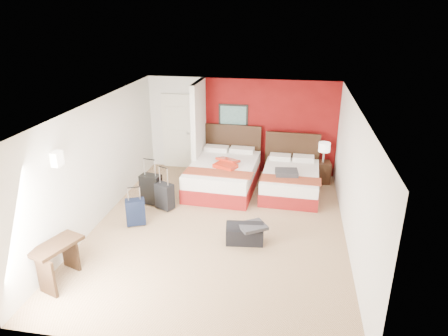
% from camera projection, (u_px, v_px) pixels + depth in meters
% --- Properties ---
extents(ground, '(6.50, 6.50, 0.00)m').
position_uv_depth(ground, '(219.00, 228.00, 8.25)').
color(ground, tan).
rests_on(ground, ground).
extents(room_walls, '(5.02, 6.52, 2.50)m').
position_uv_depth(room_walls, '(170.00, 144.00, 9.31)').
color(room_walls, white).
rests_on(room_walls, ground).
extents(red_accent_panel, '(3.50, 0.04, 2.50)m').
position_uv_depth(red_accent_panel, '(269.00, 127.00, 10.63)').
color(red_accent_panel, maroon).
rests_on(red_accent_panel, ground).
extents(partition_wall, '(0.12, 1.20, 2.50)m').
position_uv_depth(partition_wall, '(199.00, 131.00, 10.34)').
color(partition_wall, silver).
rests_on(partition_wall, ground).
extents(entry_door, '(0.82, 0.06, 2.05)m').
position_uv_depth(entry_door, '(177.00, 131.00, 11.08)').
color(entry_door, silver).
rests_on(entry_door, ground).
extents(bed_left, '(1.66, 2.28, 0.66)m').
position_uv_depth(bed_left, '(223.00, 176.00, 9.95)').
color(bed_left, silver).
rests_on(bed_left, ground).
extents(bed_right, '(1.39, 1.94, 0.57)m').
position_uv_depth(bed_right, '(290.00, 182.00, 9.73)').
color(bed_right, white).
rests_on(bed_right, ground).
extents(red_suitcase_open, '(0.76, 0.86, 0.09)m').
position_uv_depth(red_suitcase_open, '(227.00, 163.00, 9.71)').
color(red_suitcase_open, red).
rests_on(red_suitcase_open, bed_left).
extents(jacket_bundle, '(0.55, 0.46, 0.12)m').
position_uv_depth(jacket_bundle, '(287.00, 173.00, 9.34)').
color(jacket_bundle, '#36373B').
rests_on(jacket_bundle, bed_right).
extents(nightstand, '(0.42, 0.42, 0.55)m').
position_uv_depth(nightstand, '(322.00, 172.00, 10.33)').
color(nightstand, '#321C10').
rests_on(nightstand, ground).
extents(table_lamp, '(0.36, 0.36, 0.51)m').
position_uv_depth(table_lamp, '(324.00, 153.00, 10.14)').
color(table_lamp, white).
rests_on(table_lamp, nightstand).
extents(suitcase_black, '(0.49, 0.35, 0.67)m').
position_uv_depth(suitcase_black, '(151.00, 190.00, 9.16)').
color(suitcase_black, black).
rests_on(suitcase_black, ground).
extents(suitcase_charcoal, '(0.45, 0.38, 0.57)m').
position_uv_depth(suitcase_charcoal, '(165.00, 197.00, 8.93)').
color(suitcase_charcoal, black).
rests_on(suitcase_charcoal, ground).
extents(suitcase_navy, '(0.45, 0.37, 0.54)m').
position_uv_depth(suitcase_navy, '(136.00, 213.00, 8.28)').
color(suitcase_navy, black).
rests_on(suitcase_navy, ground).
extents(duffel_bag, '(0.74, 0.44, 0.35)m').
position_uv_depth(duffel_bag, '(245.00, 234.00, 7.70)').
color(duffel_bag, black).
rests_on(duffel_bag, ground).
extents(jacket_draped, '(0.62, 0.60, 0.06)m').
position_uv_depth(jacket_draped, '(253.00, 226.00, 7.55)').
color(jacket_draped, '#323236').
rests_on(jacket_draped, duffel_bag).
extents(desk, '(0.67, 0.92, 0.69)m').
position_uv_depth(desk, '(59.00, 262.00, 6.54)').
color(desk, black).
rests_on(desk, ground).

